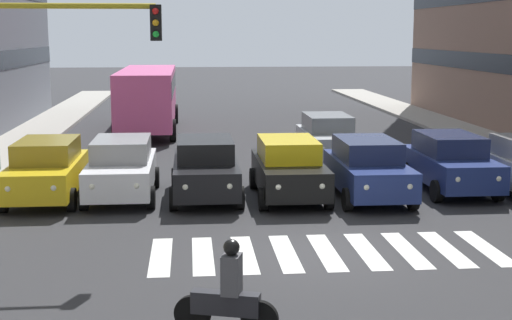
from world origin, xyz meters
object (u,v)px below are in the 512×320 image
Objects in this scene: car_1 at (450,162)px; car_5 at (122,168)px; car_6 at (47,169)px; motorcycle_with_rider at (228,296)px; car_row2_0 at (328,137)px; bus_behind_traffic at (148,93)px; car_2 at (368,168)px; car_4 at (205,168)px; car_3 at (289,168)px; street_lamp_right at (2,42)px.

car_5 is at bearing 0.43° from car_1.
car_6 is (2.12, 0.08, 0.00)m from car_5.
car_row2_0 is at bearing -106.15° from motorcycle_with_rider.
car_1 is 1.00× the size of car_row2_0.
bus_behind_traffic is at bearing -52.10° from car_row2_0.
car_2 is 1.00× the size of car_4.
car_4 is at bearing -5.71° from car_2.
car_3 is 2.68× the size of motorcycle_with_rider.
car_1 is at bearing -125.35° from motorcycle_with_rider.
car_row2_0 is at bearing 127.90° from bus_behind_traffic.
car_4 is 8.67m from street_lamp_right.
car_3 is at bearing 6.39° from car_1.
car_1 is 11.93m from car_6.
car_3 and car_6 have the same top height.
street_lamp_right is (2.05, -4.20, 3.56)m from car_6.
car_1 is at bearing -179.57° from car_5.
car_1 is 7.41m from car_4.
car_4 and car_row2_0 have the same top height.
bus_behind_traffic is (9.82, -14.83, 0.97)m from car_1.
car_1 is at bearing -163.51° from car_2.
car_4 is at bearing 177.61° from car_6.
street_lamp_right reaches higher than car_2.
car_row2_0 is (-0.06, -6.47, 0.00)m from car_2.
car_4 and car_5 have the same top height.
car_5 is (2.41, -0.27, 0.00)m from car_4.
car_4 is 2.68× the size of motorcycle_with_rider.
car_3 is 1.00× the size of car_row2_0.
car_2 is 6.47m from car_row2_0.
street_lamp_right is (11.30, 1.61, 3.56)m from car_row2_0.
car_1 and car_4 have the same top height.
street_lamp_right is at bearing -64.97° from motorcycle_with_rider.
car_3 is at bearing -6.29° from car_2.
car_6 is at bearing -2.39° from car_4.
car_5 reaches higher than motorcycle_with_rider.
car_5 is at bearing -5.76° from car_3.
car_3 is at bearing -103.26° from motorcycle_with_rider.
car_2 is (2.73, 0.81, 0.00)m from car_1.
car_1 is 2.85m from car_2.
car_5 is 9.16m from car_row2_0.
car_6 is at bearing 0.74° from car_1.
car_6 is at bearing -3.35° from car_3.
car_4 is 2.43m from car_5.
motorcycle_with_rider is at bearing 95.75° from bus_behind_traffic.
car_1 and car_6 have the same top height.
car_6 is (11.93, 0.15, 0.00)m from car_1.
car_5 is at bearing -6.36° from car_4.
car_2 is 0.63× the size of street_lamp_right.
bus_behind_traffic is at bearing -90.00° from car_5.
bus_behind_traffic is at bearing -98.04° from car_6.
car_6 is at bearing 81.96° from bus_behind_traffic.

